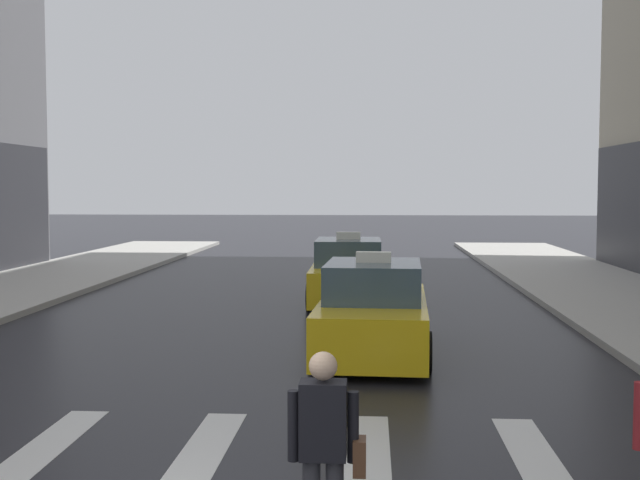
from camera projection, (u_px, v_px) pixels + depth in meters
crosswalk_markings at (205, 449)px, 8.85m from camera, size 11.30×2.80×0.01m
taxi_lead at (374, 313)px, 13.87m from camera, size 2.07×4.61×1.80m
taxi_second at (348, 274)px, 20.10m from camera, size 1.96×4.55×1.80m
pedestrian_with_handbag at (325, 444)px, 6.14m from camera, size 0.60×0.24×1.65m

